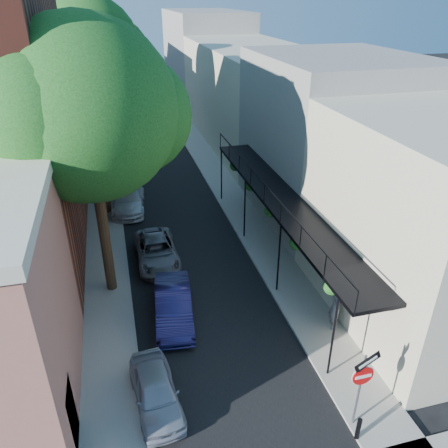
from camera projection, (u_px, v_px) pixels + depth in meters
road_surface at (150, 148)px, 37.57m from camera, size 6.00×64.00×0.01m
sidewalk_left at (102, 151)px, 36.66m from camera, size 2.00×64.00×0.12m
sidewalk_right at (196, 143)px, 38.43m from camera, size 2.00×64.00×0.12m
buildings_left at (20, 98)px, 32.14m from camera, size 10.10×59.10×12.00m
buildings_right at (253, 91)px, 37.05m from camera, size 9.80×55.00×10.00m
sign_post at (362, 378)px, 12.52m from camera, size 0.89×0.17×2.99m
bollard at (358, 429)px, 12.79m from camera, size 0.14×0.14×0.80m
oak_near at (99, 112)px, 16.26m from camera, size 7.48×6.80×11.42m
oak_mid at (99, 93)px, 23.44m from camera, size 6.60×6.00×10.20m
oak_far at (97, 50)px, 30.62m from camera, size 7.70×7.00×11.90m
parked_car_a at (156, 391)px, 13.92m from camera, size 1.66×3.51×1.16m
parked_car_b at (174, 305)px, 17.60m from camera, size 1.85×4.22×1.35m
parked_car_c at (157, 251)px, 21.43m from camera, size 2.02×4.30×1.19m
parked_car_d at (128, 199)px, 26.70m from camera, size 2.29×4.78×1.34m
parked_car_e at (123, 172)px, 30.64m from camera, size 1.68×4.08×1.38m
parked_car_f at (120, 154)px, 34.28m from camera, size 1.62×3.90×1.25m
parked_car_g at (132, 137)px, 38.53m from camera, size 2.27×4.20×1.12m
pedestrian at (336, 306)px, 16.86m from camera, size 0.69×0.83×1.96m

